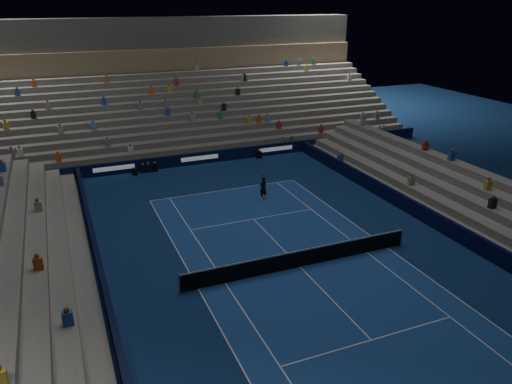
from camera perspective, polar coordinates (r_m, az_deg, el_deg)
The scene contains 11 objects.
ground at distance 26.08m, azimuth 5.08°, elevation -8.60°, with size 90.00×90.00×0.00m, color navy.
court_surface at distance 26.08m, azimuth 5.09°, elevation -8.59°, with size 10.97×23.77×0.01m, color navy.
sponsor_barrier_far at distance 41.78m, azimuth -6.56°, elevation 3.92°, with size 44.00×0.25×1.00m, color black.
sponsor_barrier_east at distance 31.12m, azimuth 21.25°, elevation -3.82°, with size 0.25×37.00×1.00m, color black.
sponsor_barrier_west at distance 23.55m, azimuth -16.85°, elevation -11.74°, with size 0.25×37.00×1.00m, color black.
grandstand_main at distance 49.92m, azimuth -9.77°, elevation 10.07°, with size 44.00×15.20×11.20m.
grandstand_east at distance 33.34m, azimuth 25.72°, elevation -2.07°, with size 5.00×37.00×2.50m.
grandstand_west at distance 23.44m, azimuth -25.55°, elevation -12.04°, with size 5.00×37.00×2.50m.
tennis_net at distance 25.83m, azimuth 5.12°, elevation -7.63°, with size 12.90×0.10×1.10m.
tennis_player at distance 34.11m, azimuth 0.82°, elevation 0.48°, with size 0.58×0.38×1.59m, color black.
broadcast_camera at distance 40.13m, azimuth -13.78°, elevation 2.33°, with size 0.48×0.87×0.52m.
Camera 1 is at (-10.67, -19.89, 13.07)m, focal length 34.64 mm.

